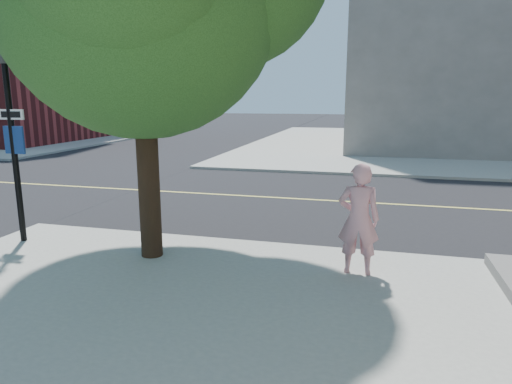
# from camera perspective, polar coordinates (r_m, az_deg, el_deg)

# --- Properties ---
(ground) EXTENTS (140.00, 140.00, 0.00)m
(ground) POSITION_cam_1_polar(r_m,az_deg,el_deg) (11.07, -21.59, -4.63)
(ground) COLOR black
(ground) RESTS_ON ground
(road_ew) EXTENTS (140.00, 9.00, 0.01)m
(road_ew) POSITION_cam_1_polar(r_m,az_deg,el_deg) (14.82, -11.45, 0.05)
(road_ew) COLOR black
(road_ew) RESTS_ON ground
(sidewalk_ne) EXTENTS (29.00, 25.00, 0.12)m
(sidewalk_ne) POSITION_cam_1_polar(r_m,az_deg,el_deg) (31.00, 27.73, 5.15)
(sidewalk_ne) COLOR gray
(sidewalk_ne) RESTS_ON ground
(man_on_phone) EXTENTS (0.69, 0.46, 1.84)m
(man_on_phone) POSITION_cam_1_polar(r_m,az_deg,el_deg) (7.58, 12.76, -3.34)
(man_on_phone) COLOR pink
(man_on_phone) RESTS_ON sidewalk_se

